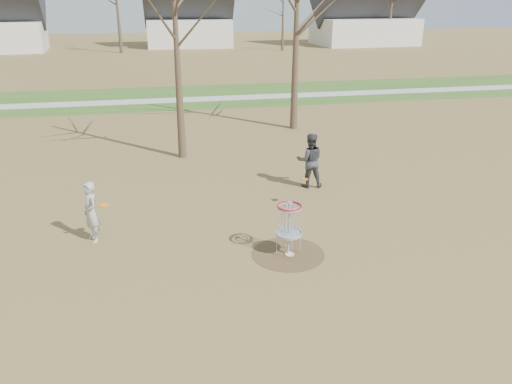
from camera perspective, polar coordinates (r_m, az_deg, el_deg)
ground at (r=12.38m, az=3.70°, el=-7.08°), size 160.00×160.00×0.00m
green_band at (r=32.15m, az=-6.29°, el=10.84°), size 160.00×8.00×0.01m
footpath at (r=31.17m, az=-6.10°, el=10.53°), size 160.00×1.50×0.01m
dirt_circle at (r=12.38m, az=3.70°, el=-7.06°), size 1.80×1.80×0.01m
player_standing at (r=13.35m, az=-18.36°, el=-2.20°), size 0.60×0.69×1.60m
player_throwing at (r=16.41m, az=6.17°, el=3.62°), size 0.98×0.82×1.81m
disc_grounded at (r=12.34m, az=3.85°, el=-7.10°), size 0.22×0.22×0.02m
discs_in_play at (r=13.69m, az=-4.52°, el=0.17°), size 5.80×1.31×0.15m
disc_golf_basket at (r=11.97m, az=3.80°, el=-3.24°), size 0.64×0.64×1.35m
bare_trees at (r=46.49m, az=-6.22°, el=20.75°), size 52.62×44.98×9.00m
houses_row at (r=63.48m, az=-5.38°, el=19.33°), size 56.51×10.01×7.26m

